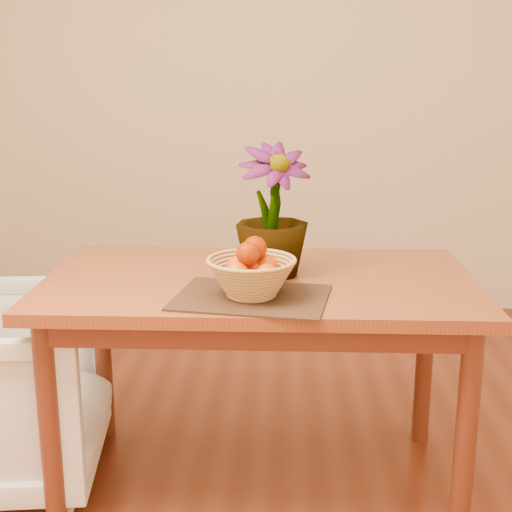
{
  "coord_description": "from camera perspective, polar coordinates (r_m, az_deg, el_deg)",
  "views": [
    {
      "loc": [
        0.08,
        -1.94,
        1.4
      ],
      "look_at": [
        -0.0,
        0.11,
        0.87
      ],
      "focal_mm": 50.0,
      "sensor_mm": 36.0,
      "label": 1
    }
  ],
  "objects": [
    {
      "name": "placemat",
      "position": [
        2.12,
        -0.36,
        -3.32
      ],
      "size": [
        0.49,
        0.4,
        0.01
      ],
      "primitive_type": "cube",
      "rotation": [
        0.0,
        0.0,
        -0.16
      ],
      "color": "#331D12",
      "rests_on": "table"
    },
    {
      "name": "potted_plant",
      "position": [
        2.31,
        1.32,
        3.64
      ],
      "size": [
        0.31,
        0.31,
        0.43
      ],
      "primitive_type": "imported",
      "rotation": [
        0.0,
        0.0,
        0.34
      ],
      "color": "#214D16",
      "rests_on": "table"
    },
    {
      "name": "orange_pile",
      "position": [
        2.08,
        -0.36,
        -0.4
      ],
      "size": [
        0.16,
        0.16,
        0.13
      ],
      "rotation": [
        0.0,
        0.0,
        0.22
      ],
      "color": "#DA5303",
      "rests_on": "wicker_basket"
    },
    {
      "name": "table",
      "position": [
        2.36,
        0.27,
        -3.75
      ],
      "size": [
        1.4,
        0.8,
        0.75
      ],
      "color": "maroon",
      "rests_on": "floor"
    },
    {
      "name": "wicker_basket",
      "position": [
        2.1,
        -0.37,
        -1.84
      ],
      "size": [
        0.27,
        0.27,
        0.11
      ],
      "color": "#AD8548",
      "rests_on": "placemat"
    },
    {
      "name": "wall_back",
      "position": [
        4.19,
        1.29,
        13.83
      ],
      "size": [
        4.0,
        0.02,
        2.7
      ],
      "primitive_type": "cube",
      "color": "beige",
      "rests_on": "floor"
    }
  ]
}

